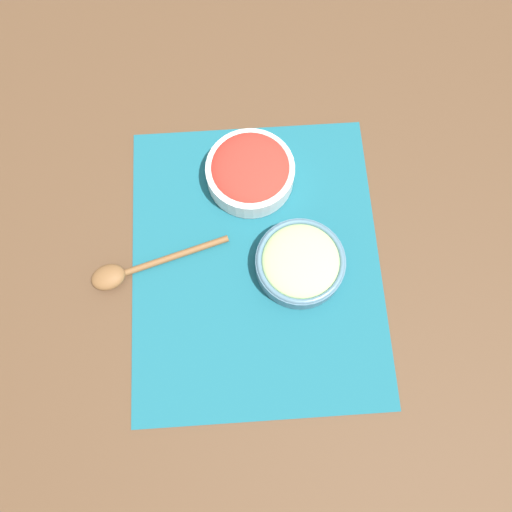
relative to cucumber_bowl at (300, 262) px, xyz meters
The scene contains 5 objects.
ground_plane 0.08m from the cucumber_bowl, 101.24° to the right, with size 3.00×3.00×0.00m, color #513823.
placemat 0.08m from the cucumber_bowl, 101.24° to the right, with size 0.54×0.44×0.00m.
cucumber_bowl is the anchor object (origin of this frame).
tomato_bowl 0.19m from the cucumber_bowl, 156.41° to the right, with size 0.16×0.16×0.06m.
wooden_spoon 0.30m from the cucumber_bowl, 91.60° to the right, with size 0.10×0.25×0.03m.
Camera 1 is at (0.25, -0.02, 0.85)m, focal length 35.00 mm.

